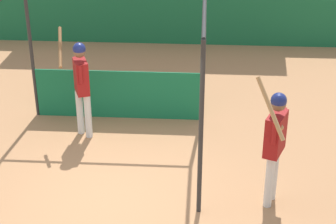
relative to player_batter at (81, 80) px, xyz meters
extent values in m
plane|color=#A8754C|center=(0.89, -2.02, -1.13)|extent=(60.00, 60.00, 0.00)
cube|color=#196038|center=(0.89, 5.34, -0.48)|extent=(24.00, 0.12, 1.30)
cylinder|color=#282828|center=(2.21, -2.28, 0.24)|extent=(0.07, 0.07, 2.74)
cylinder|color=#282828|center=(-1.12, 0.78, 0.24)|extent=(0.07, 0.07, 2.74)
cylinder|color=#282828|center=(2.21, 0.78, 0.24)|extent=(0.07, 0.07, 2.74)
cylinder|color=#282828|center=(2.21, -0.75, 1.61)|extent=(0.06, 3.07, 0.06)
cube|color=#14663D|center=(0.54, 0.76, -0.62)|extent=(3.26, 0.03, 1.01)
cylinder|color=silver|center=(0.10, -0.07, -0.68)|extent=(0.17, 0.17, 0.88)
cylinder|color=silver|center=(-0.08, 0.07, -0.68)|extent=(0.17, 0.17, 0.88)
cube|color=maroon|center=(0.01, 0.00, 0.07)|extent=(0.36, 0.48, 0.63)
sphere|color=brown|center=(0.01, 0.00, 0.55)|extent=(0.22, 0.22, 0.22)
sphere|color=navy|center=(0.01, 0.00, 0.60)|extent=(0.23, 0.23, 0.23)
cylinder|color=maroon|center=(0.06, -0.23, 0.21)|extent=(0.09, 0.09, 0.34)
cylinder|color=maroon|center=(-0.11, 0.19, 0.21)|extent=(0.09, 0.09, 0.34)
cylinder|color=brown|center=(-0.36, 0.13, 0.58)|extent=(0.20, 0.75, 0.55)
sphere|color=brown|center=(-0.01, 0.20, 0.33)|extent=(0.08, 0.08, 0.08)
cylinder|color=silver|center=(3.34, -1.88, -0.68)|extent=(0.17, 0.17, 0.89)
cylinder|color=silver|center=(3.26, -2.08, -0.68)|extent=(0.17, 0.17, 0.89)
cube|color=maroon|center=(3.30, -1.98, 0.08)|extent=(0.38, 0.54, 0.63)
sphere|color=brown|center=(3.30, -1.98, 0.57)|extent=(0.22, 0.22, 0.22)
sphere|color=navy|center=(3.30, -1.98, 0.62)|extent=(0.23, 0.23, 0.23)
cylinder|color=maroon|center=(3.44, -1.75, 0.22)|extent=(0.09, 0.09, 0.35)
cylinder|color=maroon|center=(3.25, -2.23, 0.22)|extent=(0.09, 0.09, 0.35)
cylinder|color=#AD7F4C|center=(3.15, -2.34, 0.66)|extent=(0.45, 0.47, 0.80)
sphere|color=#AD7F4C|center=(3.34, -2.15, 0.28)|extent=(0.08, 0.08, 0.08)
camera|label=1|loc=(2.20, -9.29, 4.01)|focal=60.00mm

